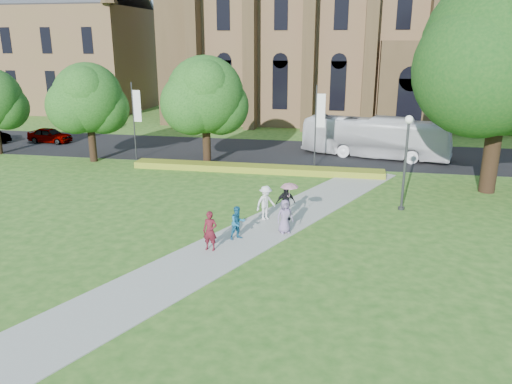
% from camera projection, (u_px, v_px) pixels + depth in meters
% --- Properties ---
extents(ground, '(160.00, 160.00, 0.00)m').
position_uv_depth(ground, '(245.00, 245.00, 22.98)').
color(ground, '#2A5C1B').
rests_on(ground, ground).
extents(road, '(160.00, 10.00, 0.02)m').
position_uv_depth(road, '(295.00, 152.00, 41.77)').
color(road, black).
rests_on(road, ground).
extents(footpath, '(15.58, 28.54, 0.04)m').
position_uv_depth(footpath, '(250.00, 236.00, 23.91)').
color(footpath, '#B2B2A8').
rests_on(footpath, ground).
extents(flower_hedge, '(18.00, 1.40, 0.45)m').
position_uv_depth(flower_hedge, '(256.00, 169.00, 35.68)').
color(flower_hedge, gold).
rests_on(flower_hedge, ground).
extents(cathedral, '(52.60, 18.25, 28.00)m').
position_uv_depth(cathedral, '(408.00, 3.00, 54.74)').
color(cathedral, brown).
rests_on(cathedral, ground).
extents(building_west, '(22.00, 14.00, 18.30)m').
position_uv_depth(building_west, '(59.00, 39.00, 65.83)').
color(building_west, brown).
rests_on(building_west, ground).
extents(streetlamp, '(0.44, 0.44, 5.24)m').
position_uv_depth(streetlamp, '(406.00, 151.00, 26.79)').
color(streetlamp, '#38383D').
rests_on(streetlamp, ground).
extents(large_tree, '(9.60, 9.60, 13.20)m').
position_uv_depth(large_tree, '(506.00, 52.00, 28.56)').
color(large_tree, '#332114').
rests_on(large_tree, ground).
extents(street_tree_0, '(5.20, 5.20, 7.50)m').
position_uv_depth(street_tree_0, '(88.00, 98.00, 37.39)').
color(street_tree_0, '#332114').
rests_on(street_tree_0, ground).
extents(street_tree_1, '(5.60, 5.60, 8.05)m').
position_uv_depth(street_tree_1, '(205.00, 95.00, 36.15)').
color(street_tree_1, '#332114').
rests_on(street_tree_1, ground).
extents(banner_pole_0, '(0.70, 0.10, 6.00)m').
position_uv_depth(banner_pole_0, '(317.00, 122.00, 35.90)').
color(banner_pole_0, '#38383D').
rests_on(banner_pole_0, ground).
extents(banner_pole_1, '(0.70, 0.10, 6.00)m').
position_uv_depth(banner_pole_1, '(135.00, 117.00, 38.39)').
color(banner_pole_1, '#38383D').
rests_on(banner_pole_1, ground).
extents(tour_coach, '(11.86, 5.39, 3.22)m').
position_uv_depth(tour_coach, '(375.00, 137.00, 39.63)').
color(tour_coach, white).
rests_on(tour_coach, road).
extents(car_0, '(4.16, 1.97, 1.37)m').
position_uv_depth(car_0, '(50.00, 135.00, 45.57)').
color(car_0, gray).
rests_on(car_0, road).
extents(pedestrian_0, '(0.68, 0.47, 1.80)m').
position_uv_depth(pedestrian_0, '(210.00, 231.00, 22.06)').
color(pedestrian_0, '#56131E').
rests_on(pedestrian_0, footpath).
extents(pedestrian_1, '(0.99, 0.97, 1.61)m').
position_uv_depth(pedestrian_1, '(238.00, 223.00, 23.31)').
color(pedestrian_1, '#1B5E87').
rests_on(pedestrian_1, footpath).
extents(pedestrian_2, '(1.29, 1.31, 1.81)m').
position_uv_depth(pedestrian_2, '(266.00, 203.00, 25.88)').
color(pedestrian_2, silver).
rests_on(pedestrian_2, footpath).
extents(pedestrian_3, '(1.15, 0.94, 1.83)m').
position_uv_depth(pedestrian_3, '(286.00, 203.00, 25.82)').
color(pedestrian_3, black).
rests_on(pedestrian_3, footpath).
extents(pedestrian_4, '(0.97, 0.85, 1.67)m').
position_uv_depth(pedestrian_4, '(285.00, 216.00, 24.09)').
color(pedestrian_4, slate).
rests_on(pedestrian_4, footpath).
extents(parasol, '(0.90, 0.90, 0.73)m').
position_uv_depth(parasol, '(289.00, 192.00, 23.80)').
color(parasol, '#D0939B').
rests_on(parasol, pedestrian_4).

